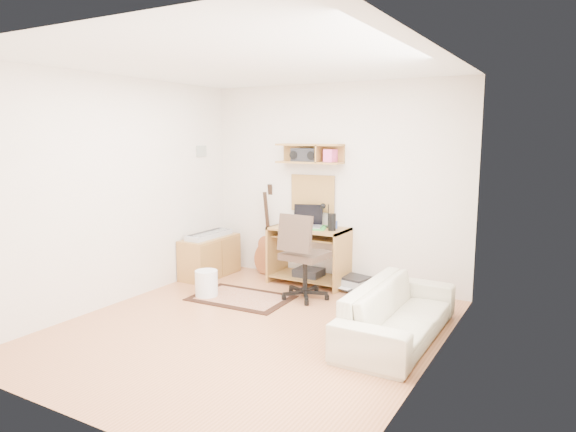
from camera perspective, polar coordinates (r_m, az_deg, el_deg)
The scene contains 22 objects.
floor at distance 5.36m, azimuth -4.29°, elevation -12.35°, with size 3.60×4.00×0.01m, color tan.
ceiling at distance 5.04m, azimuth -4.65°, elevation 16.52°, with size 3.60×4.00×0.01m, color white.
back_wall at distance 6.78m, azimuth 5.13°, elevation 3.50°, with size 3.60×0.01×2.60m, color silver.
left_wall at distance 6.23m, azimuth -18.35°, elevation 2.60°, with size 0.01×4.00×2.60m, color silver.
right_wall at distance 4.30m, azimuth 15.87°, elevation 0.06°, with size 0.01×4.00×2.60m, color silver.
wall_shelf at distance 6.77m, azimuth 2.39°, elevation 6.91°, with size 0.90×0.25×0.26m, color #AB7A3C.
cork_board at distance 6.90m, azimuth 2.76°, elevation 2.53°, with size 0.64×0.03×0.49m, color #AF7A57.
wall_photo at distance 7.27m, azimuth -9.56°, elevation 7.09°, with size 0.02×0.20×0.15m, color #4C8CBF.
desk at distance 6.77m, azimuth 2.33°, elevation -4.41°, with size 1.00×0.55×0.75m, color #AB7A3C, non-canonical shape.
laptop at distance 6.67m, azimuth 2.08°, elevation -0.06°, with size 0.38×0.38×0.29m, color silver, non-canonical shape.
speaker at distance 6.48m, azimuth 4.90°, elevation -0.68°, with size 0.10×0.10×0.22m, color black.
desk_lamp at distance 6.70m, azimuth 4.49°, elevation 0.06°, with size 0.10×0.10×0.31m, color black, non-canonical shape.
pencil_cup at distance 6.64m, azimuth 5.21°, elevation -0.97°, with size 0.07×0.07×0.10m, color #3650A2.
boombox at distance 6.79m, azimuth 1.90°, elevation 6.75°, with size 0.35×0.16×0.18m, color black.
rug at distance 6.28m, azimuth -5.20°, elevation -9.00°, with size 1.16×0.77×0.02m, color tan.
task_chair at distance 6.13m, azimuth 1.91°, elevation -4.38°, with size 0.54×0.54×1.05m, color #382A21, non-canonical shape.
cabinet at distance 7.23m, azimuth -8.65°, elevation -4.47°, with size 0.40×0.90×0.55m, color #AB7A3C.
music_keyboard at distance 7.16m, azimuth -8.70°, elevation -2.07°, with size 0.24×0.76×0.07m, color #B2B5BA.
guitar at distance 7.21m, azimuth -2.52°, elevation -1.50°, with size 0.34×0.21×1.27m, color #98532E, non-canonical shape.
waste_basket at distance 6.35m, azimuth -9.01°, elevation -7.40°, with size 0.27×0.27×0.33m, color white.
printer at distance 6.66m, azimuth 7.19°, elevation -7.29°, with size 0.41×0.32×0.16m, color #A5A8AA.
sofa at distance 5.11m, azimuth 12.14°, elevation -9.40°, with size 1.78×0.52×0.70m, color beige.
Camera 1 is at (2.81, -4.13, 1.94)m, focal length 32.13 mm.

